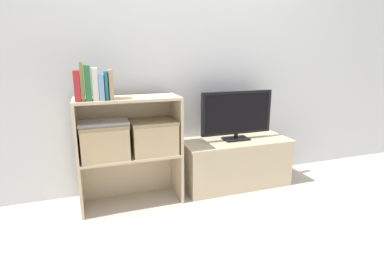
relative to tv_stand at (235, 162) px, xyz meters
The scene contains 16 objects.
ground_plane 0.51m from the tv_stand, 154.50° to the right, with size 16.00×16.00×0.00m, color #BCB2A3.
wall_back 1.10m from the tv_stand, 150.77° to the left, with size 10.00×0.05×2.40m.
tv_stand is the anchor object (origin of this frame).
tv 0.44m from the tv_stand, 90.00° to the right, with size 0.65×0.14×0.43m.
bookshelf_lower_tier 0.93m from the tv_stand, behind, with size 0.77×0.33×0.41m.
bookshelf_upper_tier 1.05m from the tv_stand, behind, with size 0.77×0.33×0.44m.
book_crimson 1.47m from the tv_stand, behind, with size 0.04×0.15×0.20m.
book_olive 1.46m from the tv_stand, behind, with size 0.02×0.13×0.26m.
book_forest 1.42m from the tv_stand, behind, with size 0.04×0.14×0.24m.
book_ivory 1.38m from the tv_stand, behind, with size 0.04×0.13×0.22m.
book_skyblue 1.33m from the tv_stand, behind, with size 0.03×0.16×0.18m.
book_teal 1.31m from the tv_stand, behind, with size 0.02×0.13×0.20m.
book_tan 1.29m from the tv_stand, behind, with size 0.03×0.14×0.20m.
storage_basket_left 1.16m from the tv_stand, behind, with size 0.34×0.29×0.26m.
storage_basket_right 0.82m from the tv_stand, behind, with size 0.34×0.29×0.26m.
laptop 1.21m from the tv_stand, behind, with size 0.36×0.22×0.02m.
Camera 1 is at (-0.78, -2.07, 1.16)m, focal length 28.00 mm.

